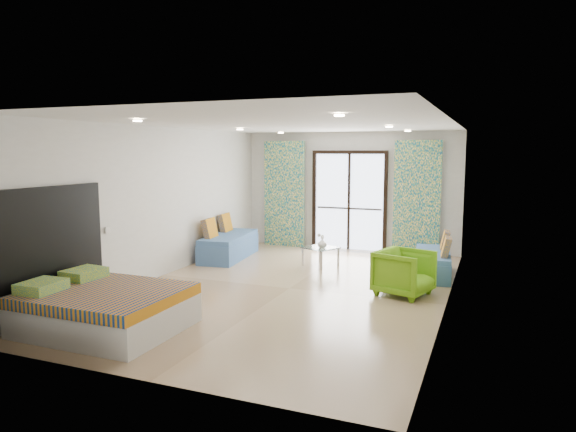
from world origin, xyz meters
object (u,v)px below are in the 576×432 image
at_px(bed, 104,308).
at_px(daybed_right, 433,262).
at_px(armchair, 404,270).
at_px(coffee_table, 321,249).
at_px(daybed_left, 228,245).

relative_size(bed, daybed_right, 1.15).
height_order(daybed_right, armchair, armchair).
bearing_deg(armchair, bed, 149.85).
bearing_deg(daybed_right, coffee_table, 173.86).
height_order(bed, coffee_table, coffee_table).
bearing_deg(coffee_table, armchair, -38.48).
height_order(coffee_table, armchair, armchair).
relative_size(bed, daybed_left, 1.00).
bearing_deg(coffee_table, bed, -107.59).
bearing_deg(daybed_left, armchair, -27.61).
height_order(bed, daybed_right, daybed_right).
xyz_separation_m(daybed_right, armchair, (-0.29, -1.49, 0.15)).
relative_size(bed, coffee_table, 2.51).
xyz_separation_m(daybed_left, coffee_table, (2.07, 0.00, 0.06)).
distance_m(bed, armchair, 4.47).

